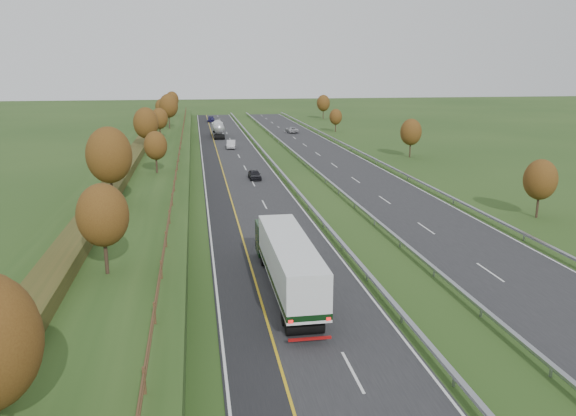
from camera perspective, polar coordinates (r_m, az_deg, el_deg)
name	(u,v)px	position (r m, az deg, el deg)	size (l,w,h in m)	color
ground	(293,171)	(82.99, 0.52, 3.74)	(400.00, 400.00, 0.00)	#254117
near_carriageway	(236,167)	(86.92, -5.27, 4.16)	(10.50, 200.00, 0.04)	black
far_carriageway	(340,164)	(89.60, 5.34, 4.46)	(10.50, 200.00, 0.04)	black
hard_shoulder	(212,168)	(86.74, -7.75, 4.08)	(3.00, 200.00, 0.04)	black
lane_markings	(278,166)	(87.48, -1.07, 4.30)	(26.75, 200.00, 0.01)	silver
embankment_left	(149,163)	(86.82, -13.90, 4.46)	(12.00, 200.00, 2.00)	#254117
hedge_left	(135,153)	(86.77, -15.28, 5.40)	(2.20, 180.00, 1.10)	#343917
fence_left	(179,151)	(85.91, -10.98, 5.68)	(0.12, 189.06, 1.20)	#422B19
median_barrier_near	(273,162)	(87.40, -1.54, 4.67)	(0.32, 200.00, 0.71)	gray
median_barrier_far	(305,161)	(88.24, 1.75, 4.76)	(0.32, 200.00, 0.71)	gray
outer_barrier_far	(376,159)	(91.14, 8.89, 4.89)	(0.32, 200.00, 0.71)	gray
trees_left	(148,129)	(82.76, -14.03, 7.75)	(6.64, 164.30, 7.66)	#2D2116
trees_far	(367,120)	(120.59, 8.04, 8.87)	(8.45, 118.60, 7.12)	#2D2116
box_lorry	(287,260)	(37.69, -0.10, -5.35)	(2.58, 16.28, 4.06)	black
road_tanker	(218,129)	(125.83, -7.10, 8.02)	(2.40, 11.22, 3.46)	silver
car_dark_near	(255,174)	(76.96, -3.41, 3.42)	(1.53, 3.81, 1.30)	black
car_silver_mid	(231,144)	(107.47, -5.80, 6.46)	(1.61, 4.61, 1.52)	#BDBCC1
car_small_far	(211,119)	(162.03, -7.83, 8.92)	(1.98, 4.88, 1.42)	#1A1647
car_oncoming	(292,130)	(133.09, 0.37, 7.95)	(2.25, 4.89, 1.36)	#B2B1B6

